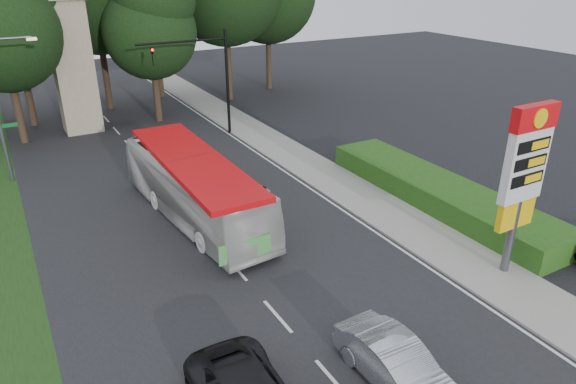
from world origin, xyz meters
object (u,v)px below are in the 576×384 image
traffic_signal_mast (209,69)px  transit_bus (195,189)px  sedan_silver (397,365)px  gas_station_pylon (525,169)px  monument (72,59)px

traffic_signal_mast → transit_bus: bearing=-115.4°
transit_bus → sedan_silver: (1.30, -12.91, -0.84)m
gas_station_pylon → traffic_signal_mast: size_ratio=0.95×
monument → sedan_silver: (3.50, -30.44, -4.39)m
transit_bus → sedan_silver: bearing=-89.8°
gas_station_pylon → monument: (-11.20, 28.01, 0.66)m
traffic_signal_mast → transit_bus: size_ratio=0.64×
sedan_silver → traffic_signal_mast: bearing=78.9°
gas_station_pylon → monument: 30.17m
traffic_signal_mast → monument: bearing=142.0°
traffic_signal_mast → sedan_silver: 25.11m
monument → sedan_silver: size_ratio=2.31×
traffic_signal_mast → monument: monument is taller
gas_station_pylon → monument: size_ratio=0.68×
sedan_silver → monument: bearing=95.2°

